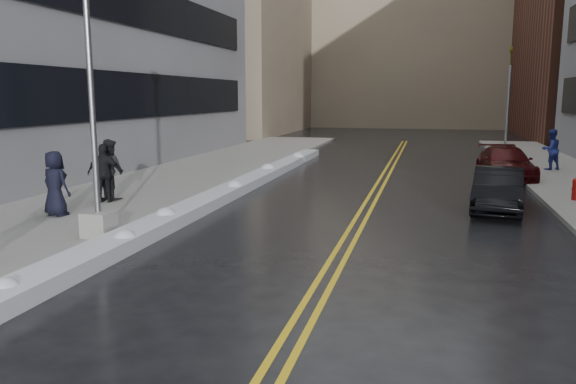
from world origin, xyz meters
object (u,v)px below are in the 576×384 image
Objects in this scene: pedestrian_b at (110,169)px; car_maroon at (506,163)px; lamppost at (94,137)px; pedestrian_east at (551,149)px; pedestrian_c at (55,184)px; traffic_signal at (508,97)px; pedestrian_d at (105,173)px; car_black at (498,190)px; fire_hydrant at (576,188)px.

car_maroon is at bearing -120.32° from pedestrian_b.
lamppost is 20.68m from pedestrian_east.
car_maroon is at bearing -124.30° from pedestrian_c.
lamppost reaches higher than car_maroon.
traffic_signal is at bearing -110.72° from pedestrian_c.
pedestrian_c is at bearing 73.76° from pedestrian_d.
pedestrian_b is 1.06× the size of pedestrian_d.
car_black is 7.25m from car_maroon.
fire_hydrant is 16.04m from pedestrian_c.
lamppost is 1.63× the size of car_maroon.
pedestrian_c is 17.65m from car_maroon.
lamppost is 1.27× the size of traffic_signal.
pedestrian_east is 3.43m from car_maroon.
fire_hydrant is at bearing -175.06° from pedestrian_d.
pedestrian_c reaches higher than car_black.
pedestrian_b reaches higher than fire_hydrant.
fire_hydrant is at bearing 57.11° from pedestrian_east.
pedestrian_c is 0.39× the size of car_maroon.
car_maroon is (-1.50, 5.42, 0.13)m from fire_hydrant.
traffic_signal is 16.12m from car_black.
pedestrian_d is 0.46× the size of car_black.
traffic_signal is 3.23× the size of pedestrian_d.
car_maroon is at bearing -154.68° from pedestrian_d.
lamppost is 10.45× the size of fire_hydrant.
pedestrian_b is at bearing -90.44° from pedestrian_d.
fire_hydrant is at bearing 41.17° from car_black.
lamppost is at bearing -140.16° from car_black.
pedestrian_east reaches higher than car_maroon.
pedestrian_east is at bearing -152.35° from pedestrian_d.
lamppost is at bearing 158.50° from pedestrian_c.
pedestrian_b is (-2.36, 4.44, -1.40)m from lamppost.
fire_hydrant is 15.10m from pedestrian_b.
pedestrian_c is (-14.29, -20.19, -2.34)m from traffic_signal.
fire_hydrant is 0.40× the size of pedestrian_c.
car_black is at bearing -97.55° from traffic_signal.
lamppost is 1.89× the size of car_black.
fire_hydrant is 14.30m from traffic_signal.
pedestrian_b is 19.24m from pedestrian_east.
car_black is (12.08, 1.81, -0.47)m from pedestrian_b.
pedestrian_east is at bearing -122.98° from pedestrian_c.
car_black is (-2.59, -1.75, 0.11)m from fire_hydrant.
lamppost is at bearing -118.21° from traffic_signal.
car_maroon reaches higher than car_black.
pedestrian_d reaches higher than car_black.
lamppost is 24.98m from traffic_signal.
pedestrian_c is 0.99× the size of pedestrian_east.
pedestrian_b is 0.49× the size of car_black.
pedestrian_b is 0.42× the size of car_maroon.
fire_hydrant is 0.37× the size of pedestrian_b.
fire_hydrant is at bearing -140.97° from pedestrian_b.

